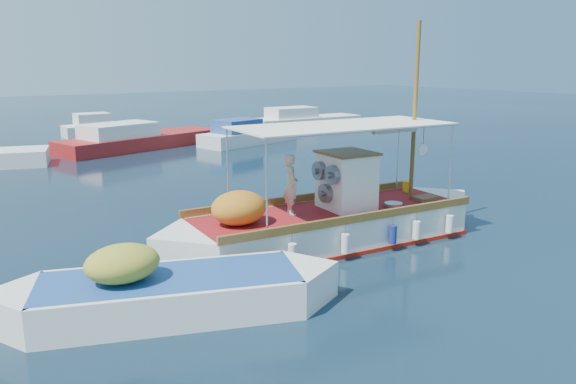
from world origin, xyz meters
TOP-DOWN VIEW (x-y plane):
  - ground at (0.00, 0.00)m, footprint 160.00×160.00m
  - fishing_caique at (-0.04, -0.14)m, footprint 10.47×3.59m
  - dinghy at (-5.64, -1.87)m, footprint 6.78×3.70m
  - bg_boat_n at (1.77, 20.28)m, footprint 10.54×5.36m
  - bg_boat_ne at (8.10, 18.27)m, footprint 7.07×3.79m
  - bg_boat_e at (16.46, 23.71)m, footprint 9.22×2.96m
  - bg_boat_far_n at (1.85, 27.37)m, footprint 5.50×2.06m

SIDE VIEW (x-z plane):
  - ground at x=0.00m, z-range 0.00..0.00m
  - dinghy at x=-5.64m, z-range -0.51..1.25m
  - bg_boat_e at x=16.46m, z-range -0.41..1.39m
  - bg_boat_far_n at x=1.85m, z-range -0.41..1.39m
  - bg_boat_n at x=1.77m, z-range -0.41..1.39m
  - bg_boat_ne at x=8.10m, z-range -0.41..1.39m
  - fishing_caique at x=-0.04m, z-range -2.65..3.77m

